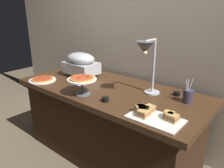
% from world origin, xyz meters
% --- Properties ---
extents(ground_plane, '(8.00, 8.00, 0.00)m').
position_xyz_m(ground_plane, '(0.00, 0.00, 0.00)').
color(ground_plane, brown).
extents(back_wall, '(4.40, 0.04, 2.40)m').
position_xyz_m(back_wall, '(0.00, 0.50, 1.20)').
color(back_wall, beige).
rests_on(back_wall, ground_plane).
extents(buffet_table, '(1.90, 0.84, 0.76)m').
position_xyz_m(buffet_table, '(0.00, 0.00, 0.39)').
color(buffet_table, '#422816').
rests_on(buffet_table, ground_plane).
extents(chafing_dish, '(0.39, 0.26, 0.27)m').
position_xyz_m(chafing_dish, '(-0.50, 0.10, 0.91)').
color(chafing_dish, '#B7BABF').
rests_on(chafing_dish, buffet_table).
extents(heat_lamp, '(0.15, 0.31, 0.50)m').
position_xyz_m(heat_lamp, '(0.38, 0.02, 1.15)').
color(heat_lamp, '#B7BABF').
rests_on(heat_lamp, buffet_table).
extents(pizza_plate_front, '(0.28, 0.28, 0.03)m').
position_xyz_m(pizza_plate_front, '(-0.70, -0.28, 0.77)').
color(pizza_plate_front, white).
rests_on(pizza_plate_front, buffet_table).
extents(pizza_plate_center, '(0.26, 0.26, 0.17)m').
position_xyz_m(pizza_plate_center, '(-0.08, -0.28, 0.89)').
color(pizza_plate_center, '#595B60').
rests_on(pizza_plate_center, buffet_table).
extents(sandwich_platter, '(0.38, 0.23, 0.06)m').
position_xyz_m(sandwich_platter, '(0.62, -0.26, 0.78)').
color(sandwich_platter, white).
rests_on(sandwich_platter, buffet_table).
extents(sauce_cup_near, '(0.06, 0.06, 0.03)m').
position_xyz_m(sauce_cup_near, '(0.58, 0.25, 0.78)').
color(sauce_cup_near, black).
rests_on(sauce_cup_near, buffet_table).
extents(sauce_cup_far, '(0.06, 0.06, 0.04)m').
position_xyz_m(sauce_cup_far, '(0.18, -0.27, 0.78)').
color(sauce_cup_far, black).
rests_on(sauce_cup_far, buffet_table).
extents(utensil_holder, '(0.08, 0.08, 0.21)m').
position_xyz_m(utensil_holder, '(0.72, 0.15, 0.82)').
color(utensil_holder, '#383347').
rests_on(utensil_holder, buffet_table).
extents(serving_spatula, '(0.12, 0.16, 0.01)m').
position_xyz_m(serving_spatula, '(-0.30, -0.15, 0.76)').
color(serving_spatula, '#B7BABF').
rests_on(serving_spatula, buffet_table).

